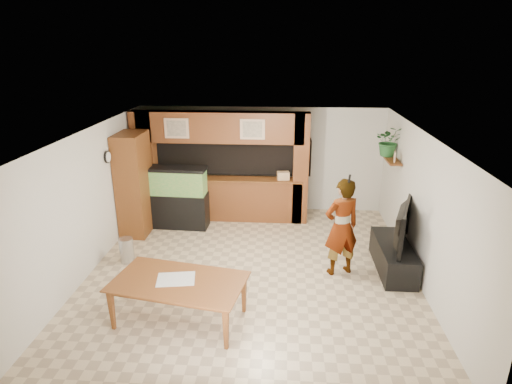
# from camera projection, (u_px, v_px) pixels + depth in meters

# --- Properties ---
(floor) EXTENTS (6.50, 6.50, 0.00)m
(floor) POSITION_uv_depth(u_px,v_px,m) (252.00, 271.00, 8.04)
(floor) COLOR #C8B08B
(floor) RESTS_ON ground
(ceiling) EXTENTS (6.50, 6.50, 0.00)m
(ceiling) POSITION_uv_depth(u_px,v_px,m) (251.00, 135.00, 7.17)
(ceiling) COLOR white
(ceiling) RESTS_ON wall_back
(wall_back) EXTENTS (6.00, 0.00, 6.00)m
(wall_back) POSITION_uv_depth(u_px,v_px,m) (262.00, 159.00, 10.66)
(wall_back) COLOR beige
(wall_back) RESTS_ON floor
(wall_left) EXTENTS (0.00, 6.50, 6.50)m
(wall_left) POSITION_uv_depth(u_px,v_px,m) (88.00, 203.00, 7.80)
(wall_left) COLOR beige
(wall_left) RESTS_ON floor
(wall_right) EXTENTS (0.00, 6.50, 6.50)m
(wall_right) POSITION_uv_depth(u_px,v_px,m) (423.00, 211.00, 7.42)
(wall_right) COLOR beige
(wall_right) RESTS_ON floor
(partition) EXTENTS (4.20, 0.99, 2.60)m
(partition) POSITION_uv_depth(u_px,v_px,m) (220.00, 165.00, 10.14)
(partition) COLOR brown
(partition) RESTS_ON floor
(wall_clock) EXTENTS (0.05, 0.25, 0.25)m
(wall_clock) POSITION_uv_depth(u_px,v_px,m) (107.00, 157.00, 8.54)
(wall_clock) COLOR black
(wall_clock) RESTS_ON wall_left
(wall_shelf) EXTENTS (0.25, 0.90, 0.04)m
(wall_shelf) POSITION_uv_depth(u_px,v_px,m) (391.00, 159.00, 9.13)
(wall_shelf) COLOR brown
(wall_shelf) RESTS_ON wall_right
(pantry_cabinet) EXTENTS (0.56, 0.92, 2.26)m
(pantry_cabinet) POSITION_uv_depth(u_px,v_px,m) (134.00, 184.00, 9.35)
(pantry_cabinet) COLOR brown
(pantry_cabinet) RESTS_ON floor
(trash_can) EXTENTS (0.27, 0.27, 0.50)m
(trash_can) POSITION_uv_depth(u_px,v_px,m) (127.00, 250.00, 8.31)
(trash_can) COLOR #B2B2B7
(trash_can) RESTS_ON floor
(aquarium) EXTENTS (1.29, 0.48, 1.43)m
(aquarium) POSITION_uv_depth(u_px,v_px,m) (179.00, 198.00, 9.76)
(aquarium) COLOR black
(aquarium) RESTS_ON floor
(tv_stand) EXTENTS (0.58, 1.58, 0.53)m
(tv_stand) POSITION_uv_depth(u_px,v_px,m) (393.00, 257.00, 8.03)
(tv_stand) COLOR black
(tv_stand) RESTS_ON floor
(television) EXTENTS (0.63, 1.35, 0.79)m
(television) POSITION_uv_depth(u_px,v_px,m) (397.00, 225.00, 7.81)
(television) COLOR black
(television) RESTS_ON tv_stand
(photo_frame) EXTENTS (0.06, 0.16, 0.21)m
(photo_frame) POSITION_uv_depth(u_px,v_px,m) (395.00, 157.00, 8.85)
(photo_frame) COLOR tan
(photo_frame) RESTS_ON wall_shelf
(potted_plant) EXTENTS (0.61, 0.54, 0.67)m
(potted_plant) POSITION_uv_depth(u_px,v_px,m) (389.00, 141.00, 9.21)
(potted_plant) COLOR #255C2B
(potted_plant) RESTS_ON wall_shelf
(person) EXTENTS (0.79, 0.66, 1.84)m
(person) POSITION_uv_depth(u_px,v_px,m) (341.00, 227.00, 7.70)
(person) COLOR #9E7F56
(person) RESTS_ON floor
(microphone) EXTENTS (0.04, 0.11, 0.17)m
(microphone) POSITION_uv_depth(u_px,v_px,m) (349.00, 179.00, 7.22)
(microphone) COLOR black
(microphone) RESTS_ON person
(dining_table) EXTENTS (2.14, 1.44, 0.69)m
(dining_table) POSITION_uv_depth(u_px,v_px,m) (179.00, 302.00, 6.49)
(dining_table) COLOR brown
(dining_table) RESTS_ON floor
(newspaper_a) EXTENTS (0.62, 0.49, 0.01)m
(newspaper_a) POSITION_uv_depth(u_px,v_px,m) (176.00, 279.00, 6.44)
(newspaper_a) COLOR silver
(newspaper_a) RESTS_ON dining_table
(counter_box) EXTENTS (0.30, 0.22, 0.19)m
(counter_box) POSITION_uv_depth(u_px,v_px,m) (283.00, 176.00, 9.93)
(counter_box) COLOR tan
(counter_box) RESTS_ON partition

